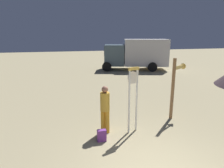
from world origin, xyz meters
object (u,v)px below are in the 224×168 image
(standing_clock, at_px, (133,93))
(person_near_clock, at_px, (105,107))
(backpack, at_px, (102,136))
(box_truck_near, at_px, (137,53))
(arrow_sign, at_px, (177,79))

(standing_clock, distance_m, person_near_clock, 1.10)
(backpack, xyz_separation_m, box_truck_near, (6.36, 13.00, 1.45))
(standing_clock, height_order, arrow_sign, arrow_sign)
(arrow_sign, relative_size, person_near_clock, 1.47)
(box_truck_near, bearing_deg, standing_clock, -112.21)
(standing_clock, xyz_separation_m, arrow_sign, (2.28, 0.87, 0.20))
(standing_clock, relative_size, backpack, 5.94)
(person_near_clock, bearing_deg, arrow_sign, 12.18)
(arrow_sign, height_order, box_truck_near, box_truck_near)
(backpack, relative_size, box_truck_near, 0.06)
(standing_clock, bearing_deg, person_near_clock, 170.05)
(arrow_sign, height_order, backpack, arrow_sign)
(person_near_clock, bearing_deg, backpack, -113.35)
(backpack, bearing_deg, person_near_clock, 66.65)
(standing_clock, bearing_deg, arrow_sign, 20.95)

